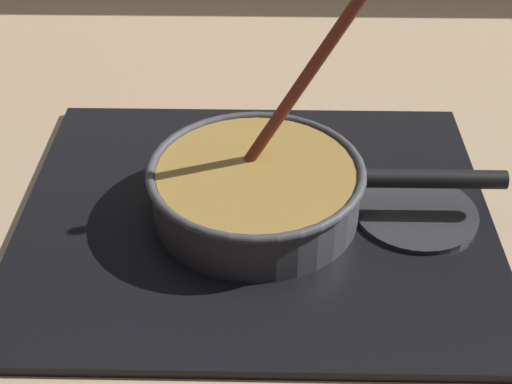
# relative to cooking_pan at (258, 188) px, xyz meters

# --- Properties ---
(ground) EXTENTS (2.40, 1.60, 0.04)m
(ground) POSITION_rel_cooking_pan_xyz_m (0.03, -0.06, -0.07)
(ground) COLOR #9E8466
(hob_plate) EXTENTS (0.56, 0.48, 0.01)m
(hob_plate) POSITION_rel_cooking_pan_xyz_m (-0.00, -0.00, -0.04)
(hob_plate) COLOR black
(hob_plate) RESTS_ON ground
(burner_ring) EXTENTS (0.20, 0.20, 0.01)m
(burner_ring) POSITION_rel_cooking_pan_xyz_m (-0.00, -0.00, -0.03)
(burner_ring) COLOR #592D0C
(burner_ring) RESTS_ON hob_plate
(spare_burner) EXTENTS (0.15, 0.15, 0.01)m
(spare_burner) POSITION_rel_cooking_pan_xyz_m (0.19, -0.00, -0.03)
(spare_burner) COLOR #262628
(spare_burner) RESTS_ON hob_plate
(cooking_pan) EXTENTS (0.41, 0.25, 0.31)m
(cooking_pan) POSITION_rel_cooking_pan_xyz_m (0.00, 0.00, 0.00)
(cooking_pan) COLOR #38383D
(cooking_pan) RESTS_ON hob_plate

